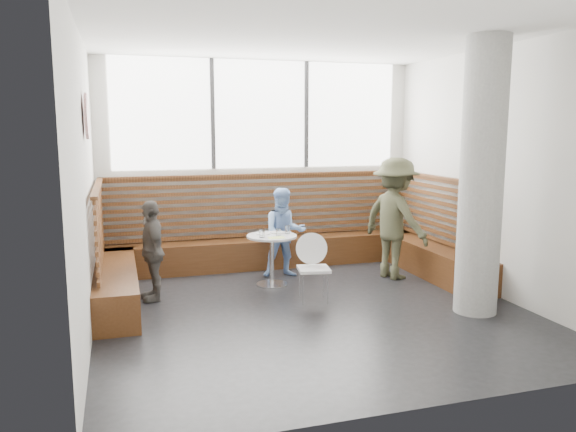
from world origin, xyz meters
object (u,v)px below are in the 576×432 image
object	(u,v)px
cafe_chair	(312,262)
child_left	(152,250)
child_back	(284,233)
adult_man	(395,218)
cafe_table	(272,249)
concrete_column	(482,178)

from	to	relation	value
cafe_chair	child_left	size ratio (longest dim) A/B	0.66
child_back	adult_man	bearing A→B (deg)	-12.70
cafe_table	child_left	size ratio (longest dim) A/B	0.56
concrete_column	cafe_table	world-z (taller)	concrete_column
adult_man	child_back	distance (m)	1.62
concrete_column	adult_man	size ratio (longest dim) A/B	1.82
cafe_chair	child_left	xyz separation A→B (m)	(-1.93, 0.60, 0.14)
cafe_chair	adult_man	size ratio (longest dim) A/B	0.48
concrete_column	cafe_table	bearing A→B (deg)	138.45
adult_man	child_left	bearing A→B (deg)	71.72
child_back	cafe_table	bearing A→B (deg)	-120.63
concrete_column	adult_man	xyz separation A→B (m)	(-0.21, 1.68, -0.72)
child_back	child_left	xyz separation A→B (m)	(-1.92, -0.58, -0.02)
concrete_column	child_left	size ratio (longest dim) A/B	2.50
adult_man	child_back	xyz separation A→B (m)	(-1.52, 0.52, -0.22)
child_back	cafe_chair	bearing A→B (deg)	-83.14
cafe_table	cafe_chair	bearing A→B (deg)	-68.15
concrete_column	cafe_table	distance (m)	2.92
adult_man	child_back	world-z (taller)	adult_man
cafe_table	adult_man	distance (m)	1.86
cafe_chair	adult_man	world-z (taller)	adult_man
cafe_table	cafe_chair	xyz separation A→B (m)	(0.31, -0.78, -0.01)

